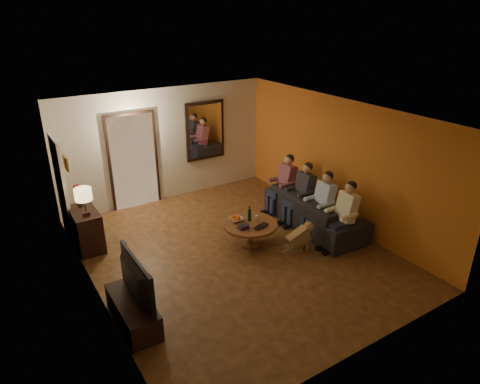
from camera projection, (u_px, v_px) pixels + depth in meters
floor at (235, 252)px, 7.98m from camera, size 5.00×6.00×0.01m
ceiling at (234, 115)px, 6.94m from camera, size 5.00×6.00×0.01m
back_wall at (166, 145)px, 9.78m from camera, size 5.00×0.02×2.60m
front_wall at (366, 271)px, 5.13m from camera, size 5.00×0.02×2.60m
left_wall at (89, 224)px, 6.23m from camera, size 0.02×6.00×2.60m
right_wall at (339, 163)px, 8.68m from camera, size 0.02×6.00×2.60m
orange_accent at (339, 163)px, 8.68m from camera, size 0.01×6.00×2.60m
kitchen_doorway at (134, 162)px, 9.47m from camera, size 1.00×0.06×2.10m
door_trim at (134, 162)px, 9.47m from camera, size 1.12×0.04×2.22m
fridge_glimpse at (145, 166)px, 9.66m from camera, size 0.45×0.03×1.70m
mirror_frame at (205, 131)px, 10.16m from camera, size 1.00×0.05×1.40m
mirror_glass at (206, 131)px, 10.14m from camera, size 0.86×0.02×1.26m
white_door at (62, 189)px, 8.14m from camera, size 0.06×0.85×2.04m
framed_art at (66, 163)px, 7.03m from camera, size 0.03×0.28×0.24m
art_canvas at (67, 163)px, 7.04m from camera, size 0.01×0.22×0.18m
dresser at (86, 229)px, 8.01m from camera, size 0.45×0.86×0.76m
table_lamp at (84, 202)px, 7.58m from camera, size 0.30×0.30×0.54m
flower_vase at (79, 196)px, 7.94m from camera, size 0.14×0.14×0.44m
tv_stand at (133, 312)px, 6.13m from camera, size 0.45×1.18×0.39m
tv at (129, 281)px, 5.92m from camera, size 1.16×0.15×0.67m
sofa at (314, 210)px, 8.82m from camera, size 2.46×1.09×0.70m
person_a at (344, 217)px, 7.98m from camera, size 0.60×0.40×1.20m
person_b at (322, 206)px, 8.44m from camera, size 0.60×0.40×1.20m
person_c at (302, 195)px, 8.91m from camera, size 0.60×0.40×1.20m
person_d at (284, 186)px, 9.37m from camera, size 0.60×0.40×1.20m
dog at (299, 237)px, 7.94m from camera, size 0.58×0.30×0.56m
coffee_table at (250, 234)px, 8.17m from camera, size 1.26×1.26×0.45m
bowl at (236, 220)px, 8.15m from camera, size 0.26×0.26×0.06m
oranges at (236, 216)px, 8.12m from camera, size 0.20×0.20×0.08m
wine_bottle at (249, 213)px, 8.12m from camera, size 0.07×0.07×0.31m
wine_glass at (257, 218)px, 8.19m from camera, size 0.06×0.06×0.10m
book_stack at (243, 227)px, 7.88m from camera, size 0.20×0.15×0.07m
laptop at (263, 227)px, 7.91m from camera, size 0.37×0.29×0.03m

